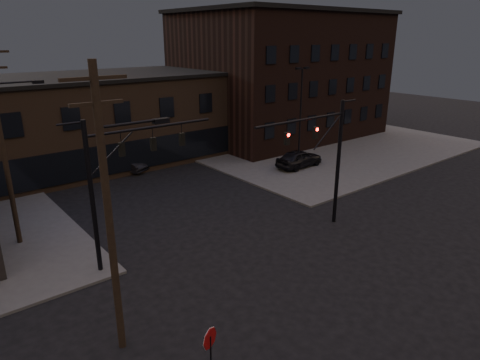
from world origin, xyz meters
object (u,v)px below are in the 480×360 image
Objects in this scene: traffic_signal_far at (115,176)px; car_crossing at (121,161)px; stop_sign at (210,345)px; parked_car_lot_a at (299,158)px; traffic_signal_near at (327,152)px; parked_car_lot_b at (286,133)px.

traffic_signal_far reaches higher than car_crossing.
parked_car_lot_a is at bearing 37.23° from stop_sign.
traffic_signal_far is 3.23× the size of stop_sign.
traffic_signal_near is 1.55× the size of car_crossing.
stop_sign is (-13.36, -6.49, -3.09)m from traffic_signal_near.
parked_car_lot_a is (7.99, 9.74, -3.96)m from traffic_signal_near.
parked_car_lot_b is 0.79× the size of car_crossing.
parked_car_lot_a is at bearing 162.07° from parked_car_lot_b.
parked_car_lot_a is 1.18× the size of parked_car_lot_b.
stop_sign is 38.52m from parked_car_lot_b.
traffic_signal_far is 1.97× the size of parked_car_lot_b.
traffic_signal_near reaches higher than car_crossing.
traffic_signal_near is at bearing 25.90° from stop_sign.
traffic_signal_far is at bearing 140.55° from parked_car_lot_b.
traffic_signal_near reaches higher than stop_sign.
stop_sign is 0.61× the size of parked_car_lot_b.
parked_car_lot_b is at bearing 50.70° from traffic_signal_near.
parked_car_lot_a reaches higher than car_crossing.
stop_sign is at bearing -132.54° from car_crossing.
stop_sign is 26.83m from parked_car_lot_a.
parked_car_lot_a is 11.93m from parked_car_lot_b.
parked_car_lot_a is 16.26m from car_crossing.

